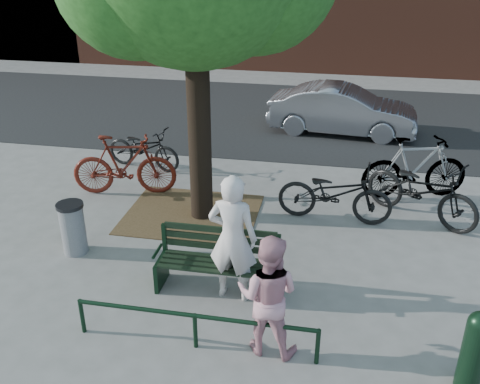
% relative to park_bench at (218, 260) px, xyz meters
% --- Properties ---
extents(ground, '(90.00, 90.00, 0.00)m').
position_rel_park_bench_xyz_m(ground, '(0.00, -0.08, -0.48)').
color(ground, gray).
rests_on(ground, ground).
extents(dirt_pit, '(2.40, 2.00, 0.02)m').
position_rel_park_bench_xyz_m(dirt_pit, '(-1.00, 2.12, -0.47)').
color(dirt_pit, brown).
rests_on(dirt_pit, ground).
extents(road, '(40.00, 7.00, 0.01)m').
position_rel_park_bench_xyz_m(road, '(0.00, 8.42, -0.47)').
color(road, black).
rests_on(road, ground).
extents(park_bench, '(1.74, 0.54, 0.97)m').
position_rel_park_bench_xyz_m(park_bench, '(0.00, 0.00, 0.00)').
color(park_bench, black).
rests_on(park_bench, ground).
extents(guard_railing, '(3.06, 0.06, 0.51)m').
position_rel_park_bench_xyz_m(guard_railing, '(0.00, -1.28, -0.08)').
color(guard_railing, black).
rests_on(guard_railing, ground).
extents(person_left, '(0.72, 0.50, 1.88)m').
position_rel_park_bench_xyz_m(person_left, '(0.24, -0.15, 0.46)').
color(person_left, silver).
rests_on(person_left, ground).
extents(person_right, '(0.83, 0.68, 1.59)m').
position_rel_park_bench_xyz_m(person_right, '(0.87, -1.13, 0.32)').
color(person_right, '#CB8B98').
rests_on(person_right, ground).
extents(bollard, '(0.28, 0.28, 1.03)m').
position_rel_park_bench_xyz_m(bollard, '(3.20, -1.32, 0.07)').
color(bollard, black).
rests_on(bollard, ground).
extents(litter_bin, '(0.43, 0.43, 0.87)m').
position_rel_park_bench_xyz_m(litter_bin, '(-2.50, 0.52, -0.04)').
color(litter_bin, gray).
rests_on(litter_bin, ground).
extents(bicycle_a, '(1.85, 0.97, 0.93)m').
position_rel_park_bench_xyz_m(bicycle_a, '(-2.62, 4.07, -0.02)').
color(bicycle_a, black).
rests_on(bicycle_a, ground).
extents(bicycle_b, '(2.10, 0.95, 1.22)m').
position_rel_park_bench_xyz_m(bicycle_b, '(-2.52, 2.76, 0.13)').
color(bicycle_b, '#51140B').
rests_on(bicycle_b, ground).
extents(bicycle_c, '(2.06, 0.83, 1.06)m').
position_rel_park_bench_xyz_m(bicycle_c, '(1.56, 2.42, 0.05)').
color(bicycle_c, black).
rests_on(bicycle_c, ground).
extents(bicycle_d, '(2.16, 1.11, 1.25)m').
position_rel_park_bench_xyz_m(bicycle_d, '(3.05, 3.66, 0.14)').
color(bicycle_d, gray).
rests_on(bicycle_d, ground).
extents(bicycle_e, '(2.20, 1.85, 1.13)m').
position_rel_park_bench_xyz_m(bicycle_e, '(3.08, 2.76, 0.09)').
color(bicycle_e, black).
rests_on(bicycle_e, ground).
extents(parked_car, '(3.84, 1.65, 1.23)m').
position_rel_park_bench_xyz_m(parked_car, '(1.60, 7.26, 0.14)').
color(parked_car, gray).
rests_on(parked_car, ground).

